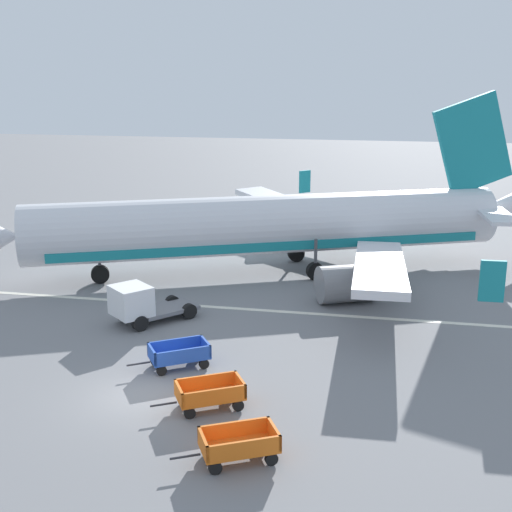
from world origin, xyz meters
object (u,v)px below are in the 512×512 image
baggage_cart_nearest (239,444)px  service_truck_beside_carts (140,303)px  airplane (284,225)px  baggage_cart_third_in_row (179,354)px  baggage_cart_second_in_row (210,393)px

baggage_cart_nearest → service_truck_beside_carts: bearing=124.1°
baggage_cart_nearest → airplane: bearing=95.4°
airplane → baggage_cart_third_in_row: 15.90m
airplane → baggage_cart_nearest: bearing=-84.6°
baggage_cart_nearest → baggage_cart_third_in_row: 7.92m
airplane → baggage_cart_third_in_row: (-2.07, -15.57, -2.45)m
baggage_cart_nearest → baggage_cart_second_in_row: 3.85m
baggage_cart_nearest → baggage_cart_third_in_row: (-4.19, 6.73, 0.00)m
baggage_cart_second_in_row → baggage_cart_third_in_row: 4.08m
baggage_cart_nearest → baggage_cart_second_in_row: bearing=119.4°
airplane → baggage_cart_second_in_row: airplane is taller
baggage_cart_third_in_row → service_truck_beside_carts: (-3.54, 4.70, 0.50)m
baggage_cart_nearest → service_truck_beside_carts: service_truck_beside_carts is taller
airplane → baggage_cart_nearest: 22.53m
service_truck_beside_carts → baggage_cart_third_in_row: bearing=-53.0°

